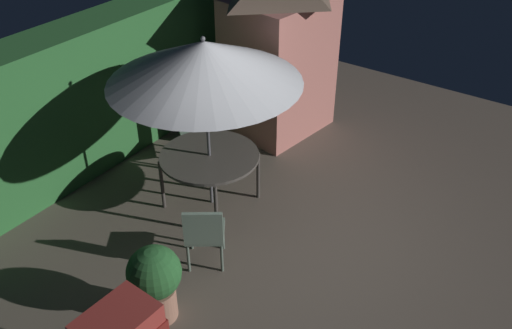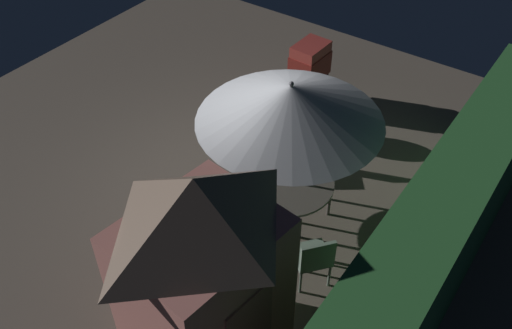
% 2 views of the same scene
% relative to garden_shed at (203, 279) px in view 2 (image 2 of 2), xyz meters
% --- Properties ---
extents(ground_plane, '(11.00, 11.00, 0.00)m').
position_rel_garden_shed_xyz_m(ground_plane, '(-2.42, -1.76, -1.47)').
color(ground_plane, brown).
extents(hedge_backdrop, '(5.85, 0.77, 2.17)m').
position_rel_garden_shed_xyz_m(hedge_backdrop, '(-2.42, 1.74, -0.39)').
color(hedge_backdrop, '#28602D').
rests_on(hedge_backdrop, ground).
extents(garden_shed, '(1.79, 1.58, 2.89)m').
position_rel_garden_shed_xyz_m(garden_shed, '(0.00, 0.00, 0.00)').
color(garden_shed, '#B26B60').
rests_on(garden_shed, ground).
extents(patio_table, '(1.35, 1.35, 0.80)m').
position_rel_garden_shed_xyz_m(patio_table, '(-2.35, -0.45, -0.74)').
color(patio_table, '#47423D').
rests_on(patio_table, ground).
extents(patio_umbrella, '(2.44, 2.44, 2.46)m').
position_rel_garden_shed_xyz_m(patio_umbrella, '(-2.35, -0.45, 0.66)').
color(patio_umbrella, '#4C4C51').
rests_on(patio_umbrella, ground).
extents(bbq_grill, '(0.72, 0.53, 1.20)m').
position_rel_garden_shed_xyz_m(bbq_grill, '(-5.21, -1.78, -0.63)').
color(bbq_grill, maroon).
rests_on(bbq_grill, ground).
extents(chair_near_shed, '(0.65, 0.65, 0.90)m').
position_rel_garden_shed_xyz_m(chair_near_shed, '(-3.37, -1.18, -0.95)').
color(chair_near_shed, slate).
rests_on(chair_near_shed, ground).
extents(chair_far_side, '(0.65, 0.65, 0.90)m').
position_rel_garden_shed_xyz_m(chair_far_side, '(-1.60, 0.45, -0.95)').
color(chair_far_side, slate).
rests_on(chair_far_side, ground).
extents(potted_plant_by_shed, '(0.59, 0.59, 0.94)m').
position_rel_garden_shed_xyz_m(potted_plant_by_shed, '(-4.28, -1.26, -0.94)').
color(potted_plant_by_shed, '#936651').
rests_on(potted_plant_by_shed, ground).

